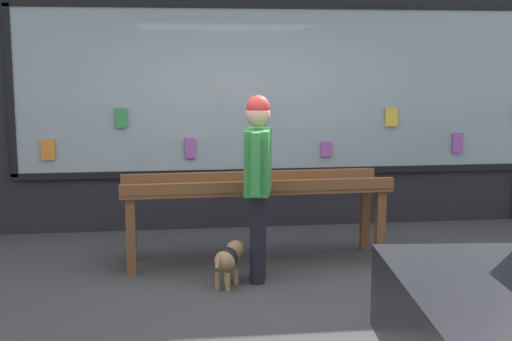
{
  "coord_description": "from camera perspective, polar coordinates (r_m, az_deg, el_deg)",
  "views": [
    {
      "loc": [
        -0.91,
        -6.2,
        2.07
      ],
      "look_at": [
        -0.02,
        0.62,
        0.97
      ],
      "focal_mm": 50.0,
      "sensor_mm": 36.0,
      "label": 1
    }
  ],
  "objects": [
    {
      "name": "shopfront_facade",
      "position": [
        8.65,
        -0.87,
        7.71
      ],
      "size": [
        9.0,
        0.29,
        3.78
      ],
      "color": "black",
      "rests_on": "ground_plane"
    },
    {
      "name": "ground_plane",
      "position": [
        6.6,
        0.86,
        -9.23
      ],
      "size": [
        40.0,
        40.0,
        0.0
      ],
      "primitive_type": "plane",
      "color": "#38383A"
    },
    {
      "name": "display_table_main",
      "position": [
        7.2,
        -0.08,
        -1.79
      ],
      "size": [
        2.71,
        0.74,
        0.89
      ],
      "color": "brown",
      "rests_on": "ground_plane"
    },
    {
      "name": "person_browsing",
      "position": [
        6.52,
        0.16,
        -0.21
      ],
      "size": [
        0.31,
        0.67,
        1.73
      ],
      "rotation": [
        0.0,
        0.0,
        1.36
      ],
      "color": "black",
      "rests_on": "ground_plane"
    },
    {
      "name": "small_dog",
      "position": [
        6.53,
        -2.21,
        -7.01
      ],
      "size": [
        0.35,
        0.48,
        0.39
      ],
      "rotation": [
        0.0,
        0.0,
        1.06
      ],
      "color": "#99724C",
      "rests_on": "ground_plane"
    }
  ]
}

